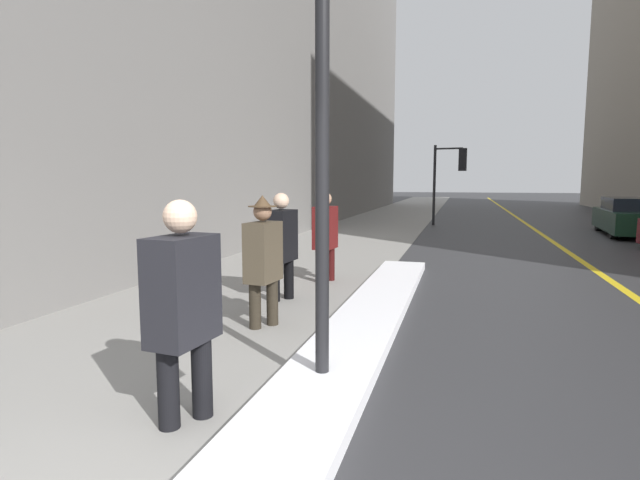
{
  "coord_description": "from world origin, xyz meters",
  "views": [
    {
      "loc": [
        1.35,
        -2.15,
        1.81
      ],
      "look_at": [
        -0.4,
        4.0,
        1.05
      ],
      "focal_mm": 28.0,
      "sensor_mm": 36.0,
      "label": 1
    }
  ],
  "objects_px": {
    "pedestrian_with_shoulder_bag": "(325,233)",
    "parked_car_dark_green": "(634,217)",
    "traffic_light_near": "(453,168)",
    "lamp_post": "(322,94)",
    "pedestrian_in_fedora": "(264,256)",
    "pedestrian_nearside": "(183,302)",
    "pedestrian_in_glasses": "(282,241)"
  },
  "relations": [
    {
      "from": "lamp_post",
      "to": "pedestrian_in_glasses",
      "type": "relative_size",
      "value": 2.52
    },
    {
      "from": "pedestrian_nearside",
      "to": "pedestrian_in_glasses",
      "type": "height_order",
      "value": "pedestrian_nearside"
    },
    {
      "from": "lamp_post",
      "to": "traffic_light_near",
      "type": "bearing_deg",
      "value": 87.55
    },
    {
      "from": "traffic_light_near",
      "to": "parked_car_dark_green",
      "type": "height_order",
      "value": "traffic_light_near"
    },
    {
      "from": "pedestrian_nearside",
      "to": "pedestrian_in_glasses",
      "type": "xyz_separation_m",
      "value": [
        -0.65,
        3.84,
        -0.03
      ]
    },
    {
      "from": "lamp_post",
      "to": "pedestrian_in_glasses",
      "type": "xyz_separation_m",
      "value": [
        -1.45,
        2.91,
        -1.62
      ]
    },
    {
      "from": "pedestrian_in_fedora",
      "to": "pedestrian_nearside",
      "type": "bearing_deg",
      "value": 14.37
    },
    {
      "from": "pedestrian_with_shoulder_bag",
      "to": "pedestrian_nearside",
      "type": "bearing_deg",
      "value": 9.82
    },
    {
      "from": "parked_car_dark_green",
      "to": "lamp_post",
      "type": "bearing_deg",
      "value": 160.26
    },
    {
      "from": "traffic_light_near",
      "to": "pedestrian_nearside",
      "type": "distance_m",
      "value": 17.99
    },
    {
      "from": "traffic_light_near",
      "to": "pedestrian_in_fedora",
      "type": "height_order",
      "value": "traffic_light_near"
    },
    {
      "from": "pedestrian_in_glasses",
      "to": "parked_car_dark_green",
      "type": "bearing_deg",
      "value": 151.04
    },
    {
      "from": "lamp_post",
      "to": "pedestrian_in_fedora",
      "type": "xyz_separation_m",
      "value": [
        -1.18,
        1.54,
        -1.63
      ]
    },
    {
      "from": "pedestrian_with_shoulder_bag",
      "to": "parked_car_dark_green",
      "type": "height_order",
      "value": "pedestrian_with_shoulder_bag"
    },
    {
      "from": "lamp_post",
      "to": "pedestrian_in_fedora",
      "type": "relative_size",
      "value": 2.51
    },
    {
      "from": "traffic_light_near",
      "to": "pedestrian_with_shoulder_bag",
      "type": "height_order",
      "value": "traffic_light_near"
    },
    {
      "from": "traffic_light_near",
      "to": "pedestrian_in_fedora",
      "type": "bearing_deg",
      "value": -89.92
    },
    {
      "from": "lamp_post",
      "to": "parked_car_dark_green",
      "type": "xyz_separation_m",
      "value": [
        6.66,
        14.68,
        -1.91
      ]
    },
    {
      "from": "traffic_light_near",
      "to": "parked_car_dark_green",
      "type": "xyz_separation_m",
      "value": [
        5.94,
        -2.26,
        -1.73
      ]
    },
    {
      "from": "pedestrian_with_shoulder_bag",
      "to": "parked_car_dark_green",
      "type": "xyz_separation_m",
      "value": [
        7.86,
        10.22,
        -0.28
      ]
    },
    {
      "from": "pedestrian_in_fedora",
      "to": "pedestrian_with_shoulder_bag",
      "type": "xyz_separation_m",
      "value": [
        -0.02,
        2.93,
        -0.0
      ]
    },
    {
      "from": "traffic_light_near",
      "to": "pedestrian_in_glasses",
      "type": "relative_size",
      "value": 1.99
    },
    {
      "from": "lamp_post",
      "to": "pedestrian_with_shoulder_bag",
      "type": "height_order",
      "value": "lamp_post"
    },
    {
      "from": "pedestrian_with_shoulder_bag",
      "to": "lamp_post",
      "type": "bearing_deg",
      "value": 20.57
    },
    {
      "from": "pedestrian_in_glasses",
      "to": "parked_car_dark_green",
      "type": "relative_size",
      "value": 0.36
    },
    {
      "from": "pedestrian_in_glasses",
      "to": "parked_car_dark_green",
      "type": "height_order",
      "value": "pedestrian_in_glasses"
    },
    {
      "from": "lamp_post",
      "to": "pedestrian_with_shoulder_bag",
      "type": "xyz_separation_m",
      "value": [
        -1.19,
        4.47,
        -1.63
      ]
    },
    {
      "from": "lamp_post",
      "to": "pedestrian_with_shoulder_bag",
      "type": "bearing_deg",
      "value": 104.95
    },
    {
      "from": "pedestrian_nearside",
      "to": "traffic_light_near",
      "type": "bearing_deg",
      "value": -179.25
    },
    {
      "from": "pedestrian_in_fedora",
      "to": "pedestrian_in_glasses",
      "type": "xyz_separation_m",
      "value": [
        -0.27,
        1.38,
        0.01
      ]
    },
    {
      "from": "pedestrian_in_glasses",
      "to": "pedestrian_nearside",
      "type": "bearing_deg",
      "value": 15.24
    },
    {
      "from": "traffic_light_near",
      "to": "pedestrian_with_shoulder_bag",
      "type": "xyz_separation_m",
      "value": [
        -1.92,
        -12.48,
        -1.45
      ]
    }
  ]
}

